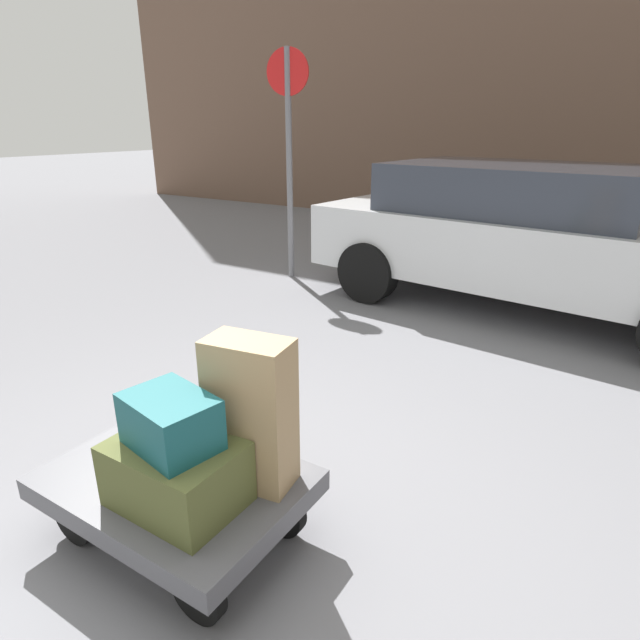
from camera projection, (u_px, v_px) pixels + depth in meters
name	position (u px, v px, depth m)	size (l,w,h in m)	color
ground_plane	(182.00, 536.00, 2.45)	(60.00, 60.00, 0.00)	slate
luggage_cart	(176.00, 489.00, 2.35)	(1.12, 0.78, 0.34)	#4C4C51
suitcase_olive_stacked_top	(177.00, 474.00, 2.12)	(0.51, 0.37, 0.27)	#4C5128
suitcase_tan_rear_left	(251.00, 413.00, 2.19)	(0.35, 0.20, 0.65)	#9E7F56
duffel_bag_teal_topmost_pile	(171.00, 421.00, 2.03)	(0.36, 0.26, 0.21)	#144C51
parked_car	(531.00, 234.00, 5.27)	(4.47, 2.27, 1.42)	silver
no_parking_sign	(289.00, 143.00, 6.07)	(0.49, 0.12, 2.57)	slate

